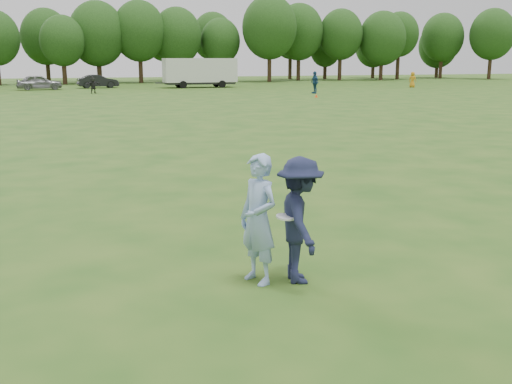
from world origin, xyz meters
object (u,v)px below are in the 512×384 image
player_far_b (315,82)px  player_far_d (93,85)px  player_far_c (413,80)px  cargo_trailer (200,71)px  car_f (98,81)px  field_cone (316,96)px  thrower (258,219)px  defender (300,220)px  car_e (39,82)px

player_far_b → player_far_d: size_ratio=1.28×
player_far_b → player_far_c: 16.84m
player_far_b → cargo_trailer: cargo_trailer is taller
player_far_b → car_f: player_far_b is taller
field_cone → player_far_d: bearing=144.6°
car_f → field_cone: 27.80m
player_far_c → field_cone: 21.65m
thrower → player_far_d: bearing=157.8°
thrower → player_far_c: size_ratio=1.07×
defender → player_far_c: (35.40, 50.94, -0.03)m
defender → car_e: bearing=14.1°
player_far_b → player_far_d: (-19.36, 6.63, -0.22)m
player_far_d → field_cone: player_far_d is taller
player_far_b → car_e: player_far_b is taller
field_cone → player_far_b: bearing=66.9°
defender → car_f: size_ratio=0.41×
player_far_c → player_far_d: bearing=54.4°
thrower → car_e: bearing=162.6°
cargo_trailer → player_far_c: bearing=-18.8°
thrower → car_e: 58.93m
player_far_b → thrower: bearing=-30.6°
defender → player_far_b: 48.18m
player_far_b → player_far_d: bearing=-114.0°
defender → player_far_b: bearing=-14.5°
player_far_b → car_e: size_ratio=0.45×
player_far_c → field_cone: player_far_c is taller
player_far_d → car_e: size_ratio=0.35×
car_f → player_far_d: bearing=166.3°
player_far_b → field_cone: size_ratio=6.71×
car_f → field_cone: bearing=-152.4°
car_f → cargo_trailer: bearing=-110.3°
player_far_b → field_cone: bearing=-28.2°
car_e → field_cone: bearing=-139.1°
defender → cargo_trailer: size_ratio=0.20×
thrower → defender: thrower is taller
player_far_c → player_far_b: bearing=78.7°
thrower → player_far_d: (1.37, 50.23, -0.14)m
thrower → cargo_trailer: bearing=146.3°
car_e → car_f: size_ratio=1.04×
player_far_c → car_e: 40.17m
player_far_d → cargo_trailer: 14.70m
player_far_d → car_e: 9.84m
player_far_d → car_e: bearing=98.5°
player_far_b → cargo_trailer: (-7.21, 14.84, 0.77)m
player_far_d → field_cone: size_ratio=5.23×
player_far_c → cargo_trailer: (-22.44, 7.65, 0.91)m
player_far_d → cargo_trailer: size_ratio=0.17×
field_cone → player_far_c: bearing=35.8°
thrower → field_cone: bearing=133.6°
player_far_c → player_far_d: (-34.59, -0.56, -0.08)m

